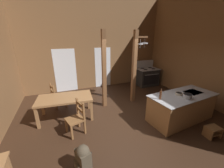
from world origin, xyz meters
TOP-DOWN VIEW (x-y plane):
  - ground_plane at (0.00, 0.00)m, footprint 7.66×7.72m
  - wall_back at (0.00, 3.53)m, footprint 7.66×0.14m
  - wall_right at (3.50, 0.00)m, footprint 0.14×7.72m
  - glazed_door_back_left at (-1.54, 3.46)m, footprint 1.00×0.01m
  - glazed_panel_back_right at (0.34, 3.46)m, footprint 0.84×0.01m
  - kitchen_island at (1.69, -0.48)m, footprint 2.24×1.15m
  - stove_range at (2.66, 2.74)m, footprint 1.15×0.84m
  - support_post_with_pot_rack at (0.96, 1.28)m, footprint 0.61×0.25m
  - support_post_center at (-0.30, 1.32)m, footprint 0.14×0.14m
  - step_stool at (1.85, -1.44)m, footprint 0.39×0.32m
  - dining_table at (-1.75, 0.99)m, footprint 1.78×1.07m
  - ladderback_chair_near_window at (-1.52, 0.10)m, footprint 0.55×0.55m
  - ladderback_chair_by_post at (-2.00, 1.88)m, footprint 0.55×0.55m
  - backpack at (-1.57, -1.14)m, footprint 0.36×0.37m
  - stockpot_on_counter at (1.55, -0.73)m, footprint 0.30×0.23m
  - mixing_bowl_on_counter at (1.54, -0.44)m, footprint 0.20×0.20m
  - bottle_tall_on_counter at (0.79, -0.48)m, footprint 0.07×0.07m

SIDE VIEW (x-z plane):
  - ground_plane at x=0.00m, z-range -0.10..0.00m
  - step_stool at x=1.85m, z-range 0.03..0.33m
  - backpack at x=-1.57m, z-range 0.02..0.61m
  - kitchen_island at x=1.69m, z-range 0.00..0.88m
  - ladderback_chair_near_window at x=-1.52m, z-range -0.02..0.93m
  - ladderback_chair_by_post at x=-2.00m, z-range -0.02..0.93m
  - stove_range at x=2.66m, z-range -0.18..1.14m
  - dining_table at x=-1.75m, z-range 0.28..1.02m
  - mixing_bowl_on_counter at x=1.54m, z-range 0.88..0.95m
  - stockpot_on_counter at x=1.55m, z-range 0.88..1.03m
  - bottle_tall_on_counter at x=0.79m, z-range 0.85..1.17m
  - glazed_door_back_left at x=-1.54m, z-range 0.00..2.05m
  - glazed_panel_back_right at x=0.34m, z-range 0.00..2.05m
  - support_post_center at x=-0.30m, z-range 0.00..2.82m
  - support_post_with_pot_rack at x=0.96m, z-range 0.11..2.93m
  - wall_back at x=0.00m, z-range 0.00..4.47m
  - wall_right at x=3.50m, z-range 0.00..4.47m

